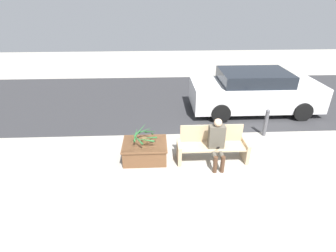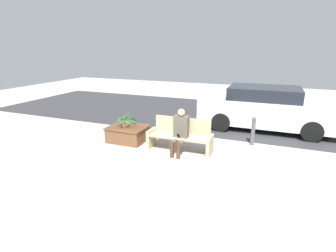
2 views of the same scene
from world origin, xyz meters
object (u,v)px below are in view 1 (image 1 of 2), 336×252
object	(u,v)px
parked_car	(254,91)
potted_plant	(144,136)
bench	(212,145)
person_seated	(217,141)
bollard_post	(266,122)
planter_box	(145,150)

from	to	relation	value
parked_car	potted_plant	bearing A→B (deg)	-142.47
bench	person_seated	world-z (taller)	person_seated
potted_plant	parked_car	xyz separation A→B (m)	(3.85, 2.96, 0.06)
potted_plant	bollard_post	distance (m)	3.77
person_seated	parked_car	world-z (taller)	parked_car
planter_box	bollard_post	xyz separation A→B (m)	(3.61, 1.09, 0.20)
bench	potted_plant	distance (m)	1.77
person_seated	planter_box	distance (m)	1.87
person_seated	planter_box	xyz separation A→B (m)	(-1.81, 0.28, -0.40)
planter_box	potted_plant	bearing A→B (deg)	42.40
person_seated	bollard_post	distance (m)	2.27
person_seated	parked_car	distance (m)	3.83
parked_car	person_seated	bearing A→B (deg)	-122.23
potted_plant	person_seated	bearing A→B (deg)	-8.95
planter_box	potted_plant	distance (m)	0.43
planter_box	person_seated	bearing A→B (deg)	-8.90
person_seated	parked_car	size ratio (longest dim) A/B	0.27
bench	planter_box	world-z (taller)	bench
planter_box	bollard_post	distance (m)	3.77
bench	planter_box	distance (m)	1.75
planter_box	parked_car	size ratio (longest dim) A/B	0.25
planter_box	bollard_post	world-z (taller)	bollard_post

